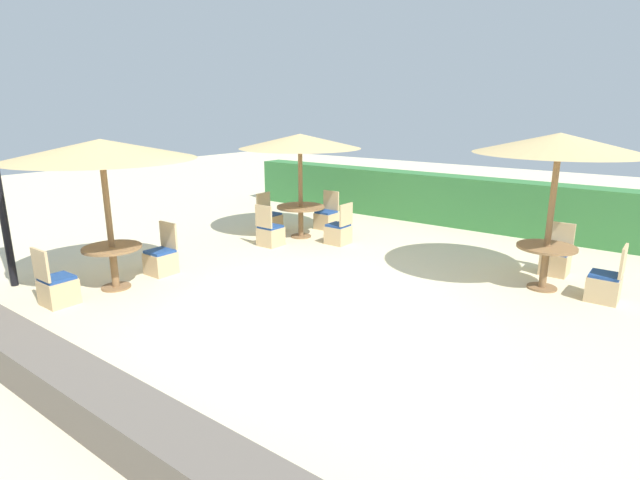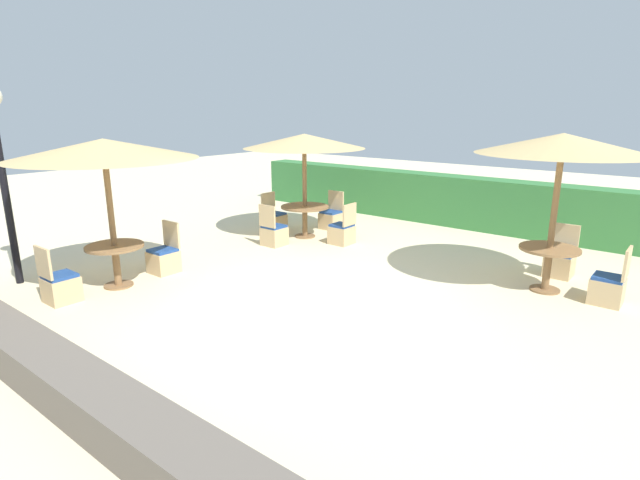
# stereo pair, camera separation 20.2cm
# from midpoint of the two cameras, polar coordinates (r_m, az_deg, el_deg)

# --- Properties ---
(ground_plane) EXTENTS (40.00, 40.00, 0.00)m
(ground_plane) POSITION_cam_midpoint_polar(r_m,az_deg,el_deg) (7.86, -2.00, -7.25)
(ground_plane) COLOR beige
(hedge_row) EXTENTS (13.00, 0.70, 1.27)m
(hedge_row) POSITION_cam_midpoint_polar(r_m,az_deg,el_deg) (13.20, 16.88, 4.16)
(hedge_row) COLOR #387A3D
(hedge_row) RESTS_ON ground_plane
(stone_border) EXTENTS (10.00, 0.56, 0.45)m
(stone_border) POSITION_cam_midpoint_polar(r_m,az_deg,el_deg) (5.84, -25.70, -14.74)
(stone_border) COLOR #6B6056
(stone_border) RESTS_ON ground_plane
(parasol_front_left) EXTENTS (2.96, 2.96, 2.48)m
(parasol_front_left) POSITION_cam_midpoint_polar(r_m,az_deg,el_deg) (8.74, -22.88, 9.53)
(parasol_front_left) COLOR olive
(parasol_front_left) RESTS_ON ground_plane
(round_table_front_left) EXTENTS (0.95, 0.95, 0.73)m
(round_table_front_left) POSITION_cam_midpoint_polar(r_m,az_deg,el_deg) (9.05, -21.75, -1.64)
(round_table_front_left) COLOR olive
(round_table_front_left) RESTS_ON ground_plane
(patio_chair_front_left_north) EXTENTS (0.46, 0.46, 0.93)m
(patio_chair_front_left_north) POSITION_cam_midpoint_polar(r_m,az_deg,el_deg) (9.61, -16.81, -2.04)
(patio_chair_front_left_north) COLOR tan
(patio_chair_front_left_north) RESTS_ON ground_plane
(patio_chair_front_left_south) EXTENTS (0.46, 0.46, 0.93)m
(patio_chair_front_left_south) POSITION_cam_midpoint_polar(r_m,az_deg,el_deg) (8.77, -27.00, -4.70)
(patio_chair_front_left_south) COLOR tan
(patio_chair_front_left_south) RESTS_ON ground_plane
(parasol_back_left) EXTENTS (2.76, 2.76, 2.39)m
(parasol_back_left) POSITION_cam_midpoint_polar(r_m,az_deg,el_deg) (11.43, -1.30, 11.20)
(parasol_back_left) COLOR olive
(parasol_back_left) RESTS_ON ground_plane
(round_table_back_left) EXTENTS (1.11, 1.11, 0.74)m
(round_table_back_left) POSITION_cam_midpoint_polar(r_m,az_deg,el_deg) (11.65, -1.25, 3.19)
(round_table_back_left) COLOR olive
(round_table_back_left) RESTS_ON ground_plane
(patio_chair_back_left_west) EXTENTS (0.46, 0.46, 0.93)m
(patio_chair_back_left_west) POSITION_cam_midpoint_polar(r_m,az_deg,el_deg) (12.35, -4.79, 2.28)
(patio_chair_back_left_west) COLOR tan
(patio_chair_back_left_west) RESTS_ON ground_plane
(patio_chair_back_left_east) EXTENTS (0.46, 0.46, 0.93)m
(patio_chair_back_left_east) POSITION_cam_midpoint_polar(r_m,az_deg,el_deg) (11.12, 3.08, 0.87)
(patio_chair_back_left_east) COLOR tan
(patio_chair_back_left_east) RESTS_ON ground_plane
(patio_chair_back_left_south) EXTENTS (0.46, 0.46, 0.93)m
(patio_chair_back_left_south) POSITION_cam_midpoint_polar(r_m,az_deg,el_deg) (11.03, -4.80, 0.73)
(patio_chair_back_left_south) COLOR tan
(patio_chair_back_left_south) RESTS_ON ground_plane
(patio_chair_back_left_north) EXTENTS (0.46, 0.46, 0.93)m
(patio_chair_back_left_north) POSITION_cam_midpoint_polar(r_m,az_deg,el_deg) (12.52, 1.75, 2.50)
(patio_chair_back_left_north) COLOR tan
(patio_chair_back_left_north) RESTS_ON ground_plane
(parasol_back_right) EXTENTS (2.64, 2.64, 2.58)m
(parasol_back_right) POSITION_cam_midpoint_polar(r_m,az_deg,el_deg) (8.76, 26.59, 9.75)
(parasol_back_right) COLOR olive
(parasol_back_right) RESTS_ON ground_plane
(round_table_back_right) EXTENTS (0.95, 0.95, 0.74)m
(round_table_back_right) POSITION_cam_midpoint_polar(r_m,az_deg,el_deg) (9.07, 25.24, -1.90)
(round_table_back_right) COLOR olive
(round_table_back_right) RESTS_ON ground_plane
(patio_chair_back_right_east) EXTENTS (0.46, 0.46, 0.93)m
(patio_chair_back_right_east) POSITION_cam_midpoint_polar(r_m,az_deg,el_deg) (9.00, 30.65, -4.71)
(patio_chair_back_right_east) COLOR tan
(patio_chair_back_right_east) RESTS_ON ground_plane
(patio_chair_back_right_north) EXTENTS (0.46, 0.46, 0.93)m
(patio_chair_back_right_north) POSITION_cam_midpoint_polar(r_m,az_deg,el_deg) (10.03, 26.23, -2.27)
(patio_chair_back_right_north) COLOR tan
(patio_chair_back_right_north) RESTS_ON ground_plane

